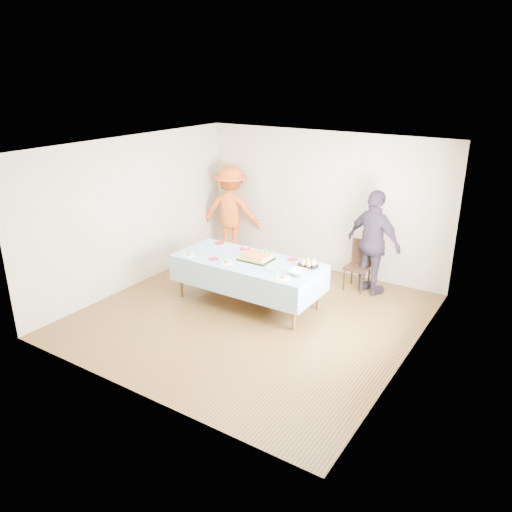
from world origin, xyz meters
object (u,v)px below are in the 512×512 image
Objects in this scene: birthday_cake at (256,257)px; dining_chair at (359,262)px; adult_left at (231,211)px; party_table at (248,263)px.

birthday_cake is 1.99m from dining_chair.
birthday_cake is at bearing 118.81° from adult_left.
birthday_cake is 0.59× the size of dining_chair.
dining_chair is at bearing 51.27° from birthday_cake.
birthday_cake is 0.28× the size of adult_left.
adult_left is at bearing 135.02° from birthday_cake.
adult_left reaches higher than dining_chair.
party_table is at bearing 115.63° from adult_left.
birthday_cake is at bearing -126.68° from dining_chair.
dining_chair reaches higher than party_table.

